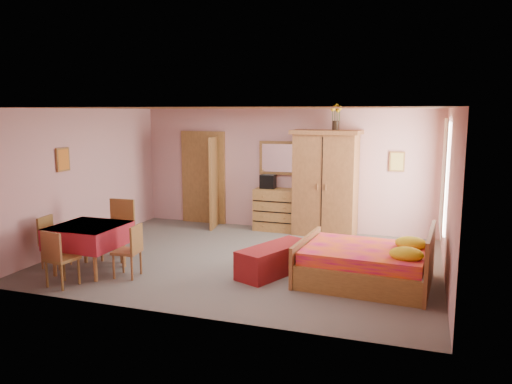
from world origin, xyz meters
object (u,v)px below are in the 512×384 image
(chair_south, at_px, (62,258))
(chair_north, at_px, (117,230))
(dining_table, at_px, (90,248))
(floor_lamp, at_px, (303,186))
(chest_of_drawers, at_px, (277,210))
(chair_west, at_px, (56,242))
(wall_mirror, at_px, (280,158))
(stereo, at_px, (268,182))
(sunflower_vase, at_px, (336,117))
(bench, at_px, (274,260))
(wardrobe, at_px, (326,183))
(chair_east, at_px, (127,251))
(bed, at_px, (365,254))

(chair_south, height_order, chair_north, chair_north)
(chair_south, bearing_deg, dining_table, 102.61)
(floor_lamp, bearing_deg, chest_of_drawers, -166.98)
(chair_south, distance_m, chair_west, 1.01)
(wall_mirror, xyz_separation_m, stereo, (-0.22, -0.18, -0.50))
(chest_of_drawers, height_order, chair_west, chest_of_drawers)
(stereo, xyz_separation_m, dining_table, (-1.84, -3.68, -0.67))
(stereo, bearing_deg, wall_mirror, 39.61)
(chest_of_drawers, bearing_deg, chair_south, -113.35)
(sunflower_vase, xyz_separation_m, bench, (-0.44, -2.80, -2.21))
(floor_lamp, bearing_deg, stereo, -173.01)
(wall_mirror, bearing_deg, dining_table, -121.44)
(wardrobe, height_order, chair_south, wardrobe)
(chair_east, bearing_deg, bench, -73.16)
(floor_lamp, distance_m, bed, 3.38)
(stereo, distance_m, sunflower_vase, 1.99)
(stereo, distance_m, chair_east, 3.92)
(stereo, relative_size, bed, 0.17)
(sunflower_vase, bearing_deg, floor_lamp, 171.07)
(wardrobe, distance_m, bed, 3.02)
(wall_mirror, height_order, sunflower_vase, sunflower_vase)
(chair_south, bearing_deg, bed, 29.45)
(wardrobe, distance_m, bench, 2.89)
(dining_table, bearing_deg, chair_west, 178.33)
(bench, xyz_separation_m, dining_table, (-2.83, -0.85, 0.16))
(sunflower_vase, bearing_deg, chest_of_drawers, -179.39)
(bed, bearing_deg, wardrobe, 116.51)
(floor_lamp, height_order, chair_north, floor_lamp)
(floor_lamp, distance_m, bench, 3.02)
(chest_of_drawers, bearing_deg, dining_table, -117.89)
(floor_lamp, relative_size, sunflower_vase, 3.76)
(wall_mirror, xyz_separation_m, bed, (2.18, -2.98, -1.11))
(sunflower_vase, height_order, bench, sunflower_vase)
(chest_of_drawers, distance_m, sunflower_vase, 2.33)
(chair_west, bearing_deg, stereo, 139.69)
(chest_of_drawers, relative_size, chair_west, 1.13)
(chest_of_drawers, xyz_separation_m, floor_lamp, (0.53, 0.12, 0.53))
(wardrobe, bearing_deg, sunflower_vase, 23.67)
(bench, bearing_deg, sunflower_vase, 81.04)
(dining_table, bearing_deg, chest_of_drawers, 60.55)
(floor_lamp, height_order, chair_south, floor_lamp)
(wall_mirror, height_order, chair_west, wall_mirror)
(floor_lamp, xyz_separation_m, wardrobe, (0.52, -0.17, 0.10))
(chair_west, relative_size, chair_east, 1.03)
(chest_of_drawers, bearing_deg, chair_east, -108.62)
(chair_south, xyz_separation_m, chair_west, (-0.72, 0.71, -0.00))
(sunflower_vase, height_order, chair_south, sunflower_vase)
(chair_south, bearing_deg, sunflower_vase, 62.40)
(floor_lamp, height_order, chair_east, floor_lamp)
(dining_table, bearing_deg, chair_south, -86.39)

